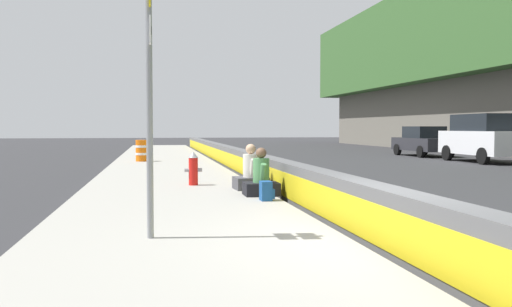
{
  "coord_description": "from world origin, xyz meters",
  "views": [
    {
      "loc": [
        -6.68,
        3.07,
        1.65
      ],
      "look_at": [
        7.27,
        0.44,
        0.97
      ],
      "focal_mm": 37.96,
      "sensor_mm": 36.0,
      "label": 1
    }
  ],
  "objects_px": {
    "backpack": "(266,191)",
    "route_sign_post": "(150,86)",
    "construction_barrel": "(142,151)",
    "fire_hydrant": "(193,168)",
    "seated_person_middle": "(251,175)",
    "parked_car_fourth": "(483,137)",
    "seated_person_foreground": "(261,180)",
    "parked_car_midline": "(423,141)"
  },
  "relations": [
    {
      "from": "seated_person_foreground",
      "to": "backpack",
      "type": "height_order",
      "value": "seated_person_foreground"
    },
    {
      "from": "route_sign_post",
      "to": "seated_person_foreground",
      "type": "relative_size",
      "value": 3.38
    },
    {
      "from": "backpack",
      "to": "route_sign_post",
      "type": "bearing_deg",
      "value": 145.82
    },
    {
      "from": "construction_barrel",
      "to": "fire_hydrant",
      "type": "bearing_deg",
      "value": -171.5
    },
    {
      "from": "seated_person_middle",
      "to": "fire_hydrant",
      "type": "bearing_deg",
      "value": 47.99
    },
    {
      "from": "route_sign_post",
      "to": "fire_hydrant",
      "type": "height_order",
      "value": "route_sign_post"
    },
    {
      "from": "route_sign_post",
      "to": "parked_car_fourth",
      "type": "bearing_deg",
      "value": -44.38
    },
    {
      "from": "parked_car_midline",
      "to": "fire_hydrant",
      "type": "bearing_deg",
      "value": 135.67
    },
    {
      "from": "route_sign_post",
      "to": "parked_car_fourth",
      "type": "height_order",
      "value": "route_sign_post"
    },
    {
      "from": "parked_car_fourth",
      "to": "construction_barrel",
      "type": "bearing_deg",
      "value": 84.81
    },
    {
      "from": "fire_hydrant",
      "to": "backpack",
      "type": "bearing_deg",
      "value": -158.71
    },
    {
      "from": "route_sign_post",
      "to": "seated_person_middle",
      "type": "height_order",
      "value": "route_sign_post"
    },
    {
      "from": "route_sign_post",
      "to": "parked_car_midline",
      "type": "relative_size",
      "value": 0.8
    },
    {
      "from": "fire_hydrant",
      "to": "seated_person_foreground",
      "type": "xyz_separation_m",
      "value": [
        -2.41,
        -1.34,
        -0.12
      ]
    },
    {
      "from": "construction_barrel",
      "to": "parked_car_midline",
      "type": "xyz_separation_m",
      "value": [
        4.07,
        -15.7,
        0.24
      ]
    },
    {
      "from": "construction_barrel",
      "to": "parked_car_fourth",
      "type": "relative_size",
      "value": 0.2
    },
    {
      "from": "fire_hydrant",
      "to": "construction_barrel",
      "type": "bearing_deg",
      "value": 8.5
    },
    {
      "from": "route_sign_post",
      "to": "construction_barrel",
      "type": "relative_size",
      "value": 3.79
    },
    {
      "from": "seated_person_foreground",
      "to": "parked_car_fourth",
      "type": "height_order",
      "value": "parked_car_fourth"
    },
    {
      "from": "backpack",
      "to": "parked_car_midline",
      "type": "height_order",
      "value": "parked_car_midline"
    },
    {
      "from": "fire_hydrant",
      "to": "parked_car_midline",
      "type": "bearing_deg",
      "value": -44.33
    },
    {
      "from": "seated_person_foreground",
      "to": "construction_barrel",
      "type": "relative_size",
      "value": 1.12
    },
    {
      "from": "seated_person_middle",
      "to": "construction_barrel",
      "type": "bearing_deg",
      "value": 13.92
    },
    {
      "from": "fire_hydrant",
      "to": "backpack",
      "type": "relative_size",
      "value": 2.2
    },
    {
      "from": "route_sign_post",
      "to": "parked_car_midline",
      "type": "bearing_deg",
      "value": -35.67
    },
    {
      "from": "seated_person_middle",
      "to": "parked_car_midline",
      "type": "relative_size",
      "value": 0.25
    },
    {
      "from": "fire_hydrant",
      "to": "seated_person_middle",
      "type": "bearing_deg",
      "value": -132.01
    },
    {
      "from": "route_sign_post",
      "to": "seated_person_foreground",
      "type": "distance_m",
      "value": 5.21
    },
    {
      "from": "seated_person_foreground",
      "to": "parked_car_midline",
      "type": "xyz_separation_m",
      "value": [
        16.89,
        -12.81,
        0.39
      ]
    },
    {
      "from": "route_sign_post",
      "to": "construction_barrel",
      "type": "distance_m",
      "value": 17.19
    },
    {
      "from": "backpack",
      "to": "parked_car_midline",
      "type": "xyz_separation_m",
      "value": [
        17.75,
        -12.87,
        0.53
      ]
    },
    {
      "from": "backpack",
      "to": "parked_car_midline",
      "type": "distance_m",
      "value": 21.94
    },
    {
      "from": "fire_hydrant",
      "to": "construction_barrel",
      "type": "relative_size",
      "value": 0.93
    },
    {
      "from": "fire_hydrant",
      "to": "parked_car_fourth",
      "type": "xyz_separation_m",
      "value": [
        8.98,
        -14.29,
        0.6
      ]
    },
    {
      "from": "parked_car_midline",
      "to": "seated_person_foreground",
      "type": "bearing_deg",
      "value": 142.82
    },
    {
      "from": "seated_person_middle",
      "to": "parked_car_fourth",
      "type": "bearing_deg",
      "value": -51.92
    },
    {
      "from": "seated_person_middle",
      "to": "parked_car_fourth",
      "type": "distance_m",
      "value": 16.49
    },
    {
      "from": "fire_hydrant",
      "to": "seated_person_middle",
      "type": "xyz_separation_m",
      "value": [
        -1.19,
        -1.32,
        -0.1
      ]
    },
    {
      "from": "parked_car_fourth",
      "to": "fire_hydrant",
      "type": "bearing_deg",
      "value": 122.14
    },
    {
      "from": "seated_person_foreground",
      "to": "parked_car_midline",
      "type": "bearing_deg",
      "value": -37.18
    },
    {
      "from": "route_sign_post",
      "to": "fire_hydrant",
      "type": "xyz_separation_m",
      "value": [
        6.7,
        -1.05,
        -1.62
      ]
    },
    {
      "from": "parked_car_fourth",
      "to": "backpack",
      "type": "bearing_deg",
      "value": 133.26
    }
  ]
}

